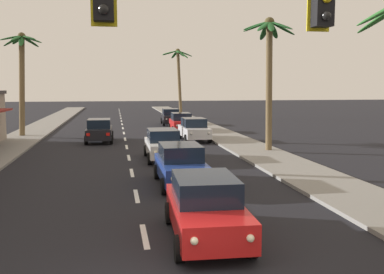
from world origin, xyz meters
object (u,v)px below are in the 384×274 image
(traffic_signal_mast, at_px, (323,34))
(sedan_fifth_in_queue, at_px, (163,144))
(sedan_parked_nearest_kerb, at_px, (194,129))
(palm_left_third, at_px, (22,67))
(sedan_parked_far_kerb, at_px, (171,117))
(sedan_oncoming_far, at_px, (99,130))
(sedan_lead_at_stop_bar, at_px, (206,207))
(sedan_parked_mid_kerb, at_px, (181,122))
(sedan_third_in_queue, at_px, (181,165))
(palm_right_second, at_px, (269,60))
(palm_right_farthest, at_px, (179,70))

(traffic_signal_mast, bearing_deg, sedan_fifth_in_queue, 93.50)
(sedan_parked_nearest_kerb, relative_size, palm_left_third, 0.54)
(sedan_parked_far_kerb, xyz_separation_m, palm_left_third, (-12.90, -8.99, 4.67))
(sedan_oncoming_far, bearing_deg, traffic_signal_mast, -79.21)
(sedan_parked_far_kerb, bearing_deg, sedan_oncoming_far, -117.89)
(sedan_lead_at_stop_bar, height_order, sedan_parked_mid_kerb, same)
(sedan_third_in_queue, height_order, sedan_fifth_in_queue, same)
(palm_right_second, bearing_deg, sedan_oncoming_far, 146.63)
(sedan_lead_at_stop_bar, relative_size, sedan_third_in_queue, 1.01)
(sedan_lead_at_stop_bar, bearing_deg, sedan_parked_mid_kerb, 82.67)
(sedan_parked_nearest_kerb, relative_size, sedan_parked_mid_kerb, 1.00)
(sedan_fifth_in_queue, bearing_deg, palm_right_farthest, 80.05)
(sedan_lead_at_stop_bar, distance_m, palm_left_third, 27.25)
(sedan_parked_mid_kerb, distance_m, palm_right_farthest, 17.20)
(sedan_oncoming_far, distance_m, palm_right_farthest, 24.55)
(palm_left_third, height_order, palm_right_farthest, palm_right_farthest)
(sedan_parked_mid_kerb, bearing_deg, sedan_parked_far_kerb, 90.19)
(traffic_signal_mast, height_order, sedan_fifth_in_queue, traffic_signal_mast)
(sedan_parked_mid_kerb, height_order, palm_left_third, palm_left_third)
(sedan_lead_at_stop_bar, height_order, sedan_oncoming_far, same)
(sedan_parked_far_kerb, bearing_deg, palm_right_farthest, 76.54)
(sedan_lead_at_stop_bar, bearing_deg, palm_right_second, 64.18)
(sedan_parked_mid_kerb, height_order, sedan_parked_far_kerb, same)
(sedan_fifth_in_queue, distance_m, sedan_parked_far_kerb, 21.73)
(sedan_third_in_queue, xyz_separation_m, sedan_parked_mid_kerb, (3.18, 20.68, 0.00))
(sedan_oncoming_far, xyz_separation_m, sedan_parked_mid_kerb, (6.94, 5.95, 0.00))
(palm_left_third, bearing_deg, traffic_signal_mast, -69.68)
(sedan_lead_at_stop_bar, xyz_separation_m, sedan_parked_mid_kerb, (3.48, 27.00, 0.00))
(traffic_signal_mast, bearing_deg, sedan_oncoming_far, 100.79)
(sedan_third_in_queue, relative_size, palm_left_third, 0.54)
(traffic_signal_mast, bearing_deg, sedan_parked_nearest_kerb, 84.87)
(traffic_signal_mast, relative_size, sedan_third_in_queue, 2.63)
(sedan_third_in_queue, distance_m, palm_right_second, 11.35)
(sedan_fifth_in_queue, relative_size, palm_right_farthest, 0.51)
(traffic_signal_mast, bearing_deg, sedan_third_in_queue, 95.51)
(palm_left_third, height_order, palm_right_second, palm_left_third)
(sedan_parked_nearest_kerb, bearing_deg, sedan_parked_far_kerb, 90.03)
(sedan_parked_far_kerb, height_order, palm_right_farthest, palm_right_farthest)
(sedan_parked_nearest_kerb, xyz_separation_m, palm_right_farthest, (2.18, 22.68, 5.18))
(palm_right_second, bearing_deg, palm_right_farthest, 92.47)
(traffic_signal_mast, bearing_deg, palm_right_farthest, 84.70)
(sedan_fifth_in_queue, xyz_separation_m, palm_left_third, (-9.71, 12.50, 4.67))
(sedan_parked_mid_kerb, bearing_deg, traffic_signal_mast, -94.09)
(sedan_third_in_queue, bearing_deg, sedan_parked_nearest_kerb, 77.47)
(sedan_third_in_queue, relative_size, sedan_parked_nearest_kerb, 1.00)
(palm_right_farthest, bearing_deg, sedan_third_in_queue, -98.23)
(sedan_parked_mid_kerb, bearing_deg, sedan_oncoming_far, -139.42)
(traffic_signal_mast, relative_size, sedan_oncoming_far, 2.62)
(sedan_lead_at_stop_bar, bearing_deg, sedan_third_in_queue, 87.35)
(sedan_oncoming_far, xyz_separation_m, sedan_parked_far_kerb, (6.92, 13.07, 0.00))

